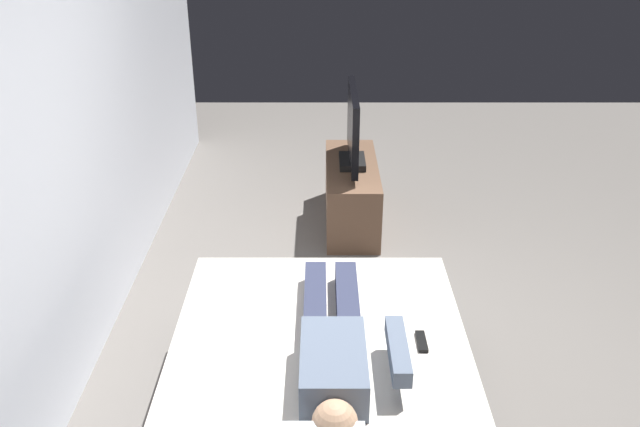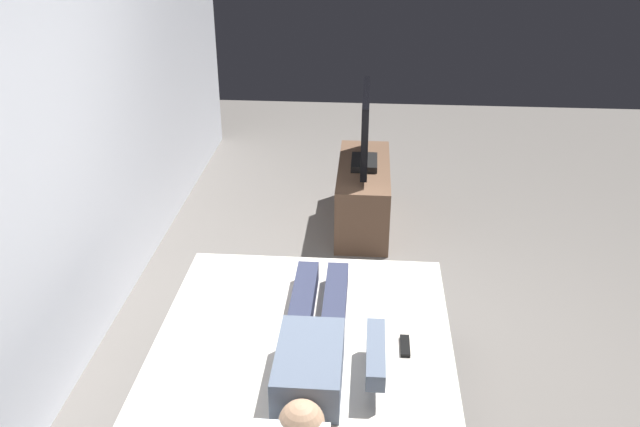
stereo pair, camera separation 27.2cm
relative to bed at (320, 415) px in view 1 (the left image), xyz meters
name	(u,v)px [view 1 (the left image)]	position (x,y,z in m)	size (l,w,h in m)	color
ground_plane	(410,360)	(0.73, -0.52, -0.26)	(10.00, 10.00, 0.00)	slate
back_wall	(72,105)	(1.13, 1.34, 1.14)	(6.40, 0.10, 2.80)	silver
bed	(320,415)	(0.00, 0.00, 0.00)	(2.02, 1.48, 0.54)	#333338
person	(336,349)	(0.03, -0.07, 0.36)	(1.26, 0.46, 0.18)	slate
remote	(422,341)	(0.18, -0.48, 0.29)	(0.15, 0.04, 0.02)	black
tv_stand	(351,193)	(2.48, -0.25, -0.01)	(1.10, 0.40, 0.50)	brown
tv	(353,130)	(2.48, -0.25, 0.52)	(0.88, 0.20, 0.59)	black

